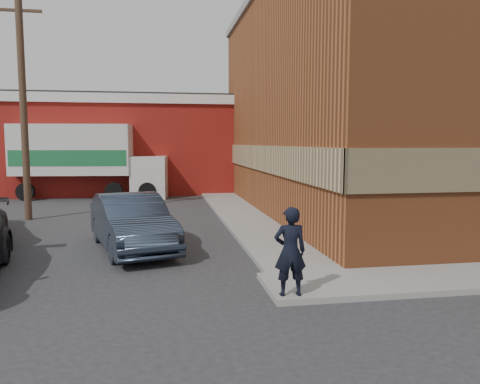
{
  "coord_description": "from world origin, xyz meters",
  "views": [
    {
      "loc": [
        -2.51,
        -9.66,
        2.92
      ],
      "look_at": [
        -0.47,
        2.32,
        1.64
      ],
      "focal_mm": 35.0,
      "sensor_mm": 36.0,
      "label": 1
    }
  ],
  "objects": [
    {
      "name": "ground",
      "position": [
        0.0,
        0.0,
        0.0
      ],
      "size": [
        90.0,
        90.0,
        0.0
      ],
      "primitive_type": "plane",
      "color": "#28282B",
      "rests_on": "ground"
    },
    {
      "name": "brick_building",
      "position": [
        8.5,
        9.0,
        4.68
      ],
      "size": [
        14.25,
        18.25,
        9.36
      ],
      "color": "#9A4E27",
      "rests_on": "ground"
    },
    {
      "name": "sidewalk_west",
      "position": [
        0.6,
        9.0,
        0.06
      ],
      "size": [
        1.8,
        18.0,
        0.12
      ],
      "primitive_type": "cube",
      "color": "gray",
      "rests_on": "ground"
    },
    {
      "name": "warehouse",
      "position": [
        -6.0,
        20.0,
        2.81
      ],
      "size": [
        16.3,
        8.3,
        5.6
      ],
      "color": "maroon",
      "rests_on": "ground"
    },
    {
      "name": "utility_pole",
      "position": [
        -7.5,
        9.0,
        4.75
      ],
      "size": [
        2.0,
        0.26,
        9.0
      ],
      "color": "brown",
      "rests_on": "ground"
    },
    {
      "name": "man",
      "position": [
        -0.2,
        -1.55,
        0.94
      ],
      "size": [
        0.62,
        0.42,
        1.65
      ],
      "primitive_type": "imported",
      "rotation": [
        0.0,
        0.0,
        3.1
      ],
      "color": "black",
      "rests_on": "sidewalk_south"
    },
    {
      "name": "sedan",
      "position": [
        -3.32,
        3.21,
        0.76
      ],
      "size": [
        2.77,
        4.87,
        1.52
      ],
      "primitive_type": "imported",
      "rotation": [
        0.0,
        0.0,
        0.27
      ],
      "color": "#2B3648",
      "rests_on": "ground"
    },
    {
      "name": "box_truck",
      "position": [
        -6.22,
        15.92,
        2.22
      ],
      "size": [
        8.0,
        3.13,
        3.85
      ],
      "rotation": [
        0.0,
        0.0,
        -0.11
      ],
      "color": "silver",
      "rests_on": "ground"
    }
  ]
}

